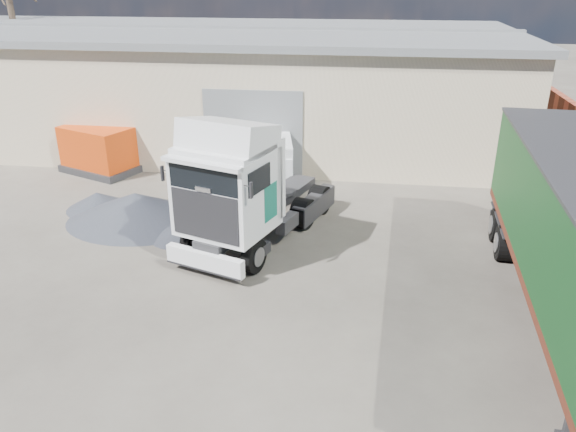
# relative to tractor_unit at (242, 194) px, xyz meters

# --- Properties ---
(ground) EXTENTS (120.00, 120.00, 0.00)m
(ground) POSITION_rel_tractor_unit_xyz_m (1.05, -3.61, -1.79)
(ground) COLOR black
(ground) RESTS_ON ground
(warehouse) EXTENTS (30.60, 12.60, 5.42)m
(warehouse) POSITION_rel_tractor_unit_xyz_m (-4.95, 12.38, 0.87)
(warehouse) COLOR beige
(warehouse) RESTS_ON ground
(tractor_unit) EXTENTS (4.32, 6.67, 4.27)m
(tractor_unit) POSITION_rel_tractor_unit_xyz_m (0.00, 0.00, 0.00)
(tractor_unit) COLOR black
(tractor_unit) RESTS_ON ground
(panel_van) EXTENTS (2.87, 5.17, 2.00)m
(panel_van) POSITION_rel_tractor_unit_xyz_m (-0.41, 5.98, -0.76)
(panel_van) COLOR black
(panel_van) RESTS_ON ground
(orange_skip) EXTENTS (3.60, 2.97, 1.93)m
(orange_skip) POSITION_rel_tractor_unit_xyz_m (-7.53, 6.19, -0.95)
(orange_skip) COLOR #2D2D30
(orange_skip) RESTS_ON ground
(gravel_heap) EXTENTS (5.71, 4.98, 1.02)m
(gravel_heap) POSITION_rel_tractor_unit_xyz_m (-4.12, 1.51, -1.32)
(gravel_heap) COLOR #20232A
(gravel_heap) RESTS_ON ground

